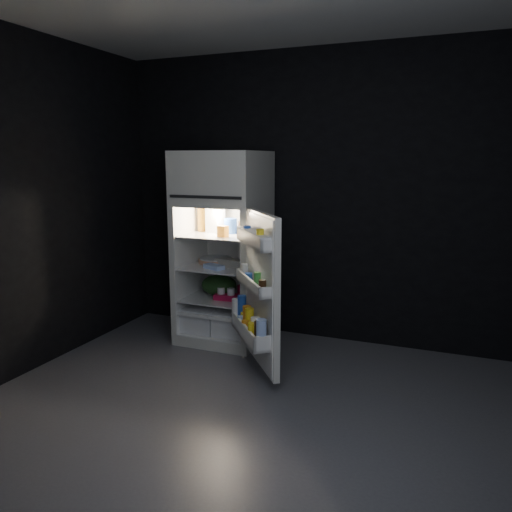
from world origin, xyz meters
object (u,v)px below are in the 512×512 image
at_px(fridge_door, 258,293).
at_px(milk_jug, 215,220).
at_px(yogurt_tray, 227,297).
at_px(egg_carton, 230,263).
at_px(refrigerator, 224,241).

distance_m(fridge_door, milk_jug, 1.09).
bearing_deg(yogurt_tray, egg_carton, 80.64).
height_order(refrigerator, milk_jug, refrigerator).
height_order(egg_carton, yogurt_tray, egg_carton).
xyz_separation_m(fridge_door, milk_jug, (-0.71, 0.69, 0.47)).
xyz_separation_m(milk_jug, egg_carton, (0.19, -0.08, -0.38)).
relative_size(refrigerator, fridge_door, 1.46).
relative_size(milk_jug, yogurt_tray, 1.05).
bearing_deg(milk_jug, yogurt_tray, -28.22).
distance_m(refrigerator, milk_jug, 0.22).
height_order(refrigerator, fridge_door, refrigerator).
bearing_deg(refrigerator, fridge_door, -47.92).
bearing_deg(yogurt_tray, milk_jug, 136.05).
bearing_deg(egg_carton, refrigerator, 160.07).
relative_size(egg_carton, yogurt_tray, 1.25).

